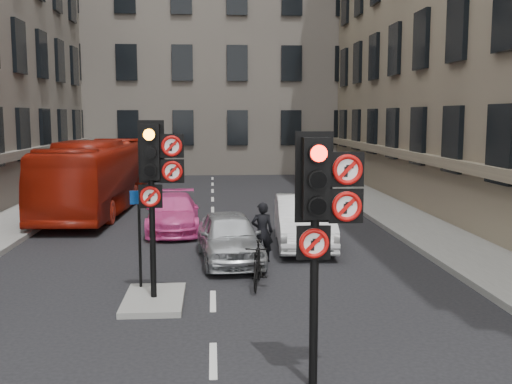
{
  "coord_description": "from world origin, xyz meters",
  "views": [
    {
      "loc": [
        0.02,
        -6.93,
        3.79
      ],
      "look_at": [
        0.69,
        2.32,
        2.6
      ],
      "focal_mm": 42.0,
      "sensor_mm": 36.0,
      "label": 1
    }
  ],
  "objects": [
    {
      "name": "signal_far",
      "position": [
        -1.11,
        4.99,
        2.7
      ],
      "size": [
        0.91,
        0.4,
        3.58
      ],
      "color": "black",
      "rests_on": "centre_island"
    },
    {
      "name": "building_far",
      "position": [
        0.0,
        38.0,
        10.0
      ],
      "size": [
        30.0,
        14.0,
        20.0
      ],
      "primitive_type": "cube",
      "color": "slate",
      "rests_on": "ground"
    },
    {
      "name": "motorcyclist",
      "position": [
        1.29,
        8.28,
        0.78
      ],
      "size": [
        0.57,
        0.38,
        1.56
      ],
      "primitive_type": "imported",
      "rotation": [
        0.0,
        0.0,
        3.14
      ],
      "color": "black",
      "rests_on": "ground"
    },
    {
      "name": "centre_island",
      "position": [
        -1.2,
        5.0,
        0.06
      ],
      "size": [
        1.2,
        2.0,
        0.12
      ],
      "primitive_type": "cube",
      "color": "gray",
      "rests_on": "ground"
    },
    {
      "name": "car_pink",
      "position": [
        -1.29,
        12.63,
        0.6
      ],
      "size": [
        1.84,
        4.19,
        1.2
      ],
      "primitive_type": "imported",
      "rotation": [
        0.0,
        0.0,
        0.04
      ],
      "color": "#E14295",
      "rests_on": "ground"
    },
    {
      "name": "signal_near",
      "position": [
        1.49,
        0.99,
        2.58
      ],
      "size": [
        0.91,
        0.4,
        3.58
      ],
      "color": "black",
      "rests_on": "ground"
    },
    {
      "name": "car_white",
      "position": [
        2.64,
        10.05,
        0.72
      ],
      "size": [
        1.81,
        4.49,
        1.45
      ],
      "primitive_type": "imported",
      "rotation": [
        0.0,
        0.0,
        -0.06
      ],
      "color": "silver",
      "rests_on": "ground"
    },
    {
      "name": "info_sign",
      "position": [
        -1.55,
        5.73,
        1.48
      ],
      "size": [
        0.36,
        0.16,
        2.1
      ],
      "rotation": [
        0.0,
        0.0,
        0.31
      ],
      "color": "black",
      "rests_on": "centre_island"
    },
    {
      "name": "bus_red",
      "position": [
        -4.5,
        16.64,
        1.41
      ],
      "size": [
        2.84,
        10.24,
        2.82
      ],
      "primitive_type": "imported",
      "rotation": [
        0.0,
        0.0,
        -0.05
      ],
      "color": "maroon",
      "rests_on": "ground"
    },
    {
      "name": "motorcycle",
      "position": [
        0.99,
        6.0,
        0.5
      ],
      "size": [
        0.71,
        1.72,
        1.0
      ],
      "primitive_type": "imported",
      "rotation": [
        0.0,
        0.0,
        -0.15
      ],
      "color": "black",
      "rests_on": "ground"
    },
    {
      "name": "pavement_right",
      "position": [
        7.2,
        12.0,
        0.08
      ],
      "size": [
        3.0,
        50.0,
        0.16
      ],
      "primitive_type": "cube",
      "color": "gray",
      "rests_on": "ground"
    },
    {
      "name": "car_silver",
      "position": [
        0.44,
        8.37,
        0.64
      ],
      "size": [
        1.87,
        3.91,
        1.29
      ],
      "primitive_type": "imported",
      "rotation": [
        0.0,
        0.0,
        0.09
      ],
      "color": "#A9ADB1",
      "rests_on": "ground"
    }
  ]
}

